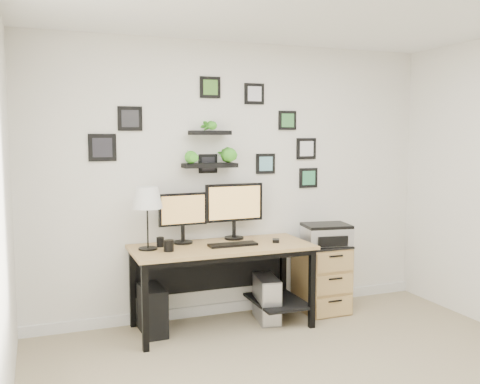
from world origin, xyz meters
name	(u,v)px	position (x,y,z in m)	size (l,w,h in m)	color
room	(237,306)	(0.00, 1.98, 0.05)	(4.00, 4.00, 4.00)	tan
desk	(224,258)	(-0.25, 1.67, 0.63)	(1.60, 0.70, 0.75)	tan
monitor_left	(183,214)	(-0.58, 1.84, 1.02)	(0.45, 0.19, 0.46)	black
monitor_right	(234,206)	(-0.08, 1.86, 1.06)	(0.57, 0.19, 0.53)	black
keyboard	(233,245)	(-0.19, 1.58, 0.76)	(0.43, 0.14, 0.02)	black
mouse	(276,241)	(0.23, 1.59, 0.76)	(0.06, 0.09, 0.03)	black
table_lamp	(147,199)	(-0.93, 1.70, 1.18)	(0.27, 0.27, 0.54)	black
mug	(169,246)	(-0.78, 1.56, 0.80)	(0.09, 0.09, 0.10)	black
pen_cup	(160,242)	(-0.81, 1.77, 0.79)	(0.07, 0.07, 0.09)	black
pc_tower_black	(152,310)	(-0.90, 1.71, 0.21)	(0.18, 0.42, 0.42)	black
pc_tower_grey	(267,299)	(0.17, 1.64, 0.21)	(0.25, 0.44, 0.41)	gray
file_cabinet	(321,277)	(0.79, 1.72, 0.34)	(0.43, 0.53, 0.67)	tan
printer	(326,234)	(0.81, 1.69, 0.77)	(0.48, 0.40, 0.20)	silver
wall_decor	(215,143)	(-0.24, 1.93, 1.66)	(2.25, 0.18, 1.07)	black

